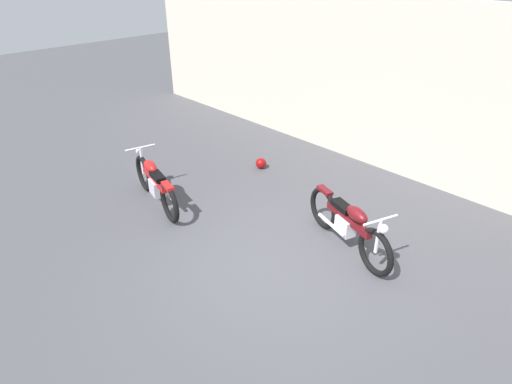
% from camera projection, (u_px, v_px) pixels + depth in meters
% --- Properties ---
extents(ground_plane, '(40.00, 40.00, 0.00)m').
position_uv_depth(ground_plane, '(282.00, 265.00, 6.82)').
color(ground_plane, '#47474C').
extents(building_wall, '(18.00, 0.30, 3.59)m').
position_uv_depth(building_wall, '(433.00, 97.00, 8.55)').
color(building_wall, beige).
rests_on(building_wall, ground_plane).
extents(helmet, '(0.24, 0.24, 0.24)m').
position_uv_depth(helmet, '(261.00, 163.00, 9.78)').
color(helmet, maroon).
rests_on(helmet, ground_plane).
extents(motorcycle_maroon, '(2.09, 0.91, 0.97)m').
position_uv_depth(motorcycle_maroon, '(348.00, 224.00, 6.97)').
color(motorcycle_maroon, black).
rests_on(motorcycle_maroon, ground_plane).
extents(motorcycle_red, '(2.12, 0.72, 0.96)m').
position_uv_depth(motorcycle_red, '(155.00, 183.00, 8.23)').
color(motorcycle_red, black).
rests_on(motorcycle_red, ground_plane).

